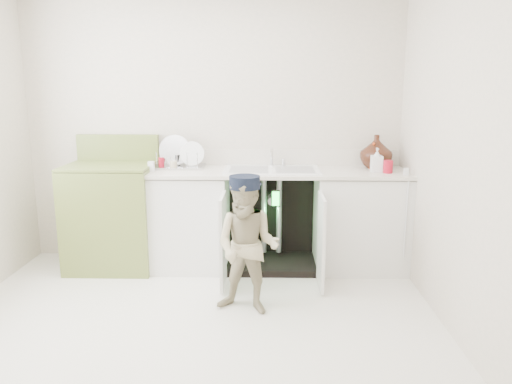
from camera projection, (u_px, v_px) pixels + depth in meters
ground at (194, 326)px, 3.47m from camera, size 3.50×3.50×0.00m
room_shell at (188, 148)px, 3.21m from camera, size 6.00×5.50×1.26m
counter_run at (274, 216)px, 4.54m from camera, size 2.44×1.02×1.20m
avocado_stove at (113, 214)px, 4.54m from camera, size 0.77×0.65×1.19m
repair_worker at (248, 245)px, 3.60m from camera, size 0.57×0.87×1.02m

